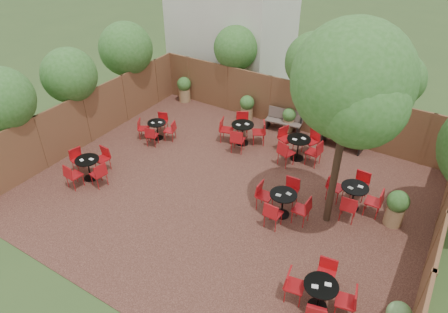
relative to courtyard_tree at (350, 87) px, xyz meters
The scene contains 11 objects.
ground 5.30m from the courtyard_tree, behind, with size 80.00×80.00×0.00m, color #354F23.
courtyard_paving 5.29m from the courtyard_tree, behind, with size 12.00×10.00×0.02m, color #331A15.
fence_back 6.38m from the courtyard_tree, 125.21° to the left, with size 12.00×0.08×2.00m, color brown.
fence_left 9.74m from the courtyard_tree, behind, with size 0.08×10.00×2.00m, color brown.
fence_right 4.31m from the courtyard_tree, 10.04° to the right, with size 0.08×10.00×2.00m, color brown.
overhang_foliage 4.55m from the courtyard_tree, 149.93° to the left, with size 15.68×10.28×2.69m.
courtyard_tree is the anchor object (origin of this frame).
park_bench_left 6.46m from the courtyard_tree, 128.50° to the left, with size 1.47×0.62×0.88m.
park_bench_right 5.62m from the courtyard_tree, 102.08° to the left, with size 1.56×0.56×0.95m.
bistro_tables 4.63m from the courtyard_tree, behind, with size 9.89×7.19×0.95m.
planters 6.06m from the courtyard_tree, 138.72° to the left, with size 10.52×3.97×1.13m.
Camera 1 is at (5.33, -8.68, 8.21)m, focal length 32.71 mm.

